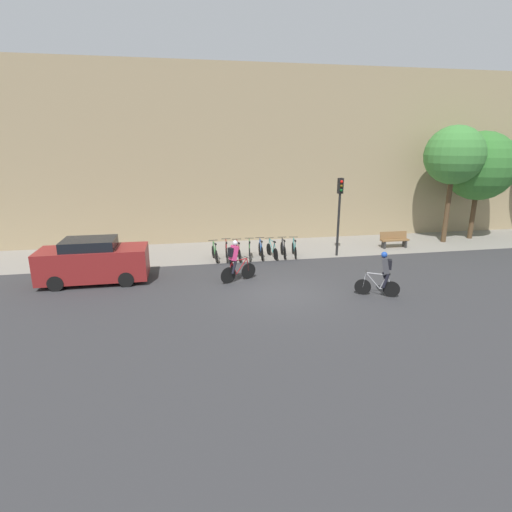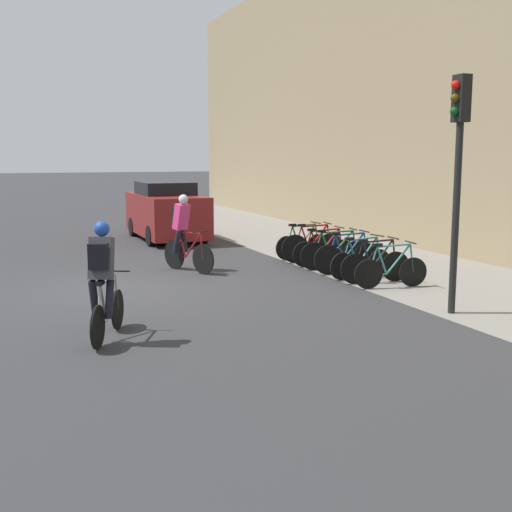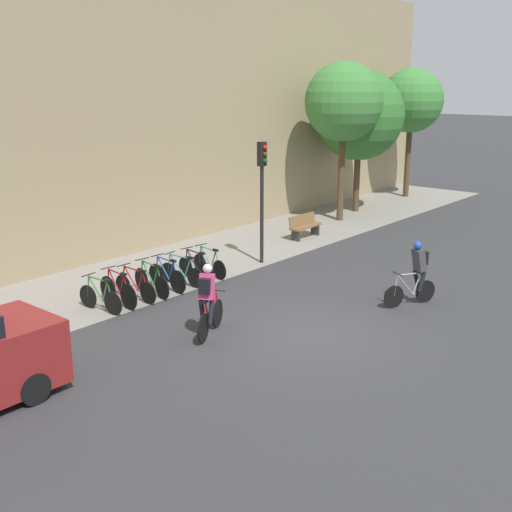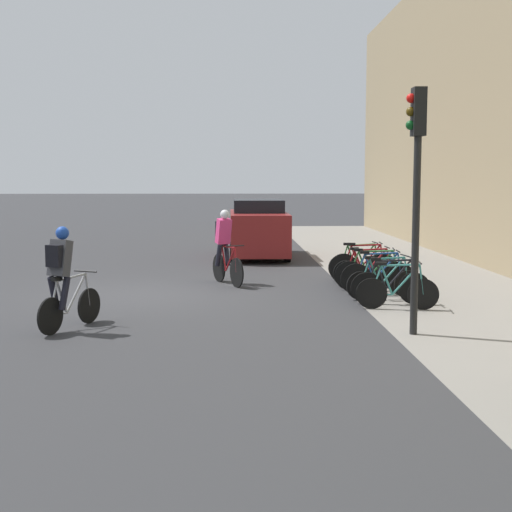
{
  "view_description": "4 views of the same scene",
  "coord_description": "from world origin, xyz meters",
  "px_view_note": "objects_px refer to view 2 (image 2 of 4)",
  "views": [
    {
      "loc": [
        -3.63,
        -13.99,
        5.58
      ],
      "look_at": [
        -0.55,
        2.5,
        0.86
      ],
      "focal_mm": 28.0,
      "sensor_mm": 36.0,
      "label": 1
    },
    {
      "loc": [
        12.78,
        -2.27,
        2.65
      ],
      "look_at": [
        1.51,
        2.31,
        0.76
      ],
      "focal_mm": 45.0,
      "sensor_mm": 36.0,
      "label": 2
    },
    {
      "loc": [
        -11.62,
        -8.17,
        5.85
      ],
      "look_at": [
        0.96,
        2.42,
        1.33
      ],
      "focal_mm": 45.0,
      "sensor_mm": 36.0,
      "label": 3
    },
    {
      "loc": [
        15.46,
        1.85,
        2.55
      ],
      "look_at": [
        0.38,
        2.42,
        0.89
      ],
      "focal_mm": 50.0,
      "sensor_mm": 36.0,
      "label": 4
    }
  ],
  "objects_px": {
    "parked_bike_0": "(302,244)",
    "parked_bike_3": "(335,253)",
    "parked_bike_7": "(391,269)",
    "parked_bike_4": "(347,256)",
    "cyclist_grey": "(103,278)",
    "parked_bike_1": "(312,246)",
    "cyclist_pink": "(183,231)",
    "traffic_light_pole": "(458,152)",
    "parked_car": "(166,212)",
    "parked_bike_5": "(361,261)",
    "parked_bike_6": "(375,264)",
    "parked_bike_2": "(323,250)"
  },
  "relations": [
    {
      "from": "parked_bike_5",
      "to": "cyclist_pink",
      "type": "bearing_deg",
      "value": -124.89
    },
    {
      "from": "parked_bike_3",
      "to": "parked_bike_4",
      "type": "height_order",
      "value": "parked_bike_4"
    },
    {
      "from": "parked_bike_4",
      "to": "traffic_light_pole",
      "type": "xyz_separation_m",
      "value": [
        3.96,
        -0.27,
        2.32
      ]
    },
    {
      "from": "parked_bike_1",
      "to": "parked_bike_4",
      "type": "distance_m",
      "value": 1.75
    },
    {
      "from": "cyclist_grey",
      "to": "parked_bike_7",
      "type": "height_order",
      "value": "cyclist_grey"
    },
    {
      "from": "parked_bike_6",
      "to": "parked_bike_7",
      "type": "distance_m",
      "value": 0.58
    },
    {
      "from": "cyclist_pink",
      "to": "parked_bike_0",
      "type": "xyz_separation_m",
      "value": [
        -0.57,
        3.36,
        -0.56
      ]
    },
    {
      "from": "traffic_light_pole",
      "to": "parked_car",
      "type": "distance_m",
      "value": 11.8
    },
    {
      "from": "parked_bike_3",
      "to": "cyclist_grey",
      "type": "bearing_deg",
      "value": -55.98
    },
    {
      "from": "traffic_light_pole",
      "to": "parked_car",
      "type": "bearing_deg",
      "value": -169.89
    },
    {
      "from": "cyclist_grey",
      "to": "parked_bike_6",
      "type": "relative_size",
      "value": 1.09
    },
    {
      "from": "parked_bike_1",
      "to": "parked_bike_6",
      "type": "relative_size",
      "value": 1.05
    },
    {
      "from": "parked_bike_1",
      "to": "parked_bike_3",
      "type": "height_order",
      "value": "parked_bike_1"
    },
    {
      "from": "parked_bike_7",
      "to": "parked_bike_4",
      "type": "bearing_deg",
      "value": 179.96
    },
    {
      "from": "traffic_light_pole",
      "to": "parked_bike_2",
      "type": "bearing_deg",
      "value": 177.04
    },
    {
      "from": "parked_bike_0",
      "to": "parked_bike_3",
      "type": "height_order",
      "value": "parked_bike_3"
    },
    {
      "from": "cyclist_grey",
      "to": "parked_bike_2",
      "type": "distance_m",
      "value": 7.62
    },
    {
      "from": "cyclist_grey",
      "to": "parked_bike_4",
      "type": "relative_size",
      "value": 1.06
    },
    {
      "from": "parked_bike_5",
      "to": "parked_bike_1",
      "type": "bearing_deg",
      "value": 179.93
    },
    {
      "from": "parked_bike_2",
      "to": "parked_bike_3",
      "type": "height_order",
      "value": "parked_bike_3"
    },
    {
      "from": "parked_bike_1",
      "to": "cyclist_pink",
      "type": "bearing_deg",
      "value": -90.17
    },
    {
      "from": "parked_bike_0",
      "to": "parked_bike_7",
      "type": "bearing_deg",
      "value": -0.01
    },
    {
      "from": "parked_bike_3",
      "to": "traffic_light_pole",
      "type": "xyz_separation_m",
      "value": [
        4.54,
        -0.27,
        2.33
      ]
    },
    {
      "from": "parked_bike_5",
      "to": "parked_bike_7",
      "type": "bearing_deg",
      "value": 0.04
    },
    {
      "from": "parked_bike_0",
      "to": "parked_bike_3",
      "type": "bearing_deg",
      "value": -0.02
    },
    {
      "from": "parked_bike_4",
      "to": "parked_bike_7",
      "type": "relative_size",
      "value": 1.05
    },
    {
      "from": "parked_bike_5",
      "to": "parked_bike_6",
      "type": "height_order",
      "value": "parked_bike_6"
    },
    {
      "from": "cyclist_pink",
      "to": "parked_bike_6",
      "type": "xyz_separation_m",
      "value": [
        2.92,
        3.36,
        -0.55
      ]
    },
    {
      "from": "parked_bike_7",
      "to": "parked_car",
      "type": "bearing_deg",
      "value": -165.98
    },
    {
      "from": "cyclist_pink",
      "to": "parked_bike_2",
      "type": "distance_m",
      "value": 3.46
    },
    {
      "from": "parked_bike_7",
      "to": "traffic_light_pole",
      "type": "bearing_deg",
      "value": -6.84
    },
    {
      "from": "cyclist_pink",
      "to": "parked_bike_5",
      "type": "distance_m",
      "value": 4.14
    },
    {
      "from": "parked_bike_6",
      "to": "parked_bike_2",
      "type": "bearing_deg",
      "value": -179.96
    },
    {
      "from": "parked_bike_6",
      "to": "parked_car",
      "type": "relative_size",
      "value": 0.37
    },
    {
      "from": "parked_bike_0",
      "to": "parked_bike_5",
      "type": "bearing_deg",
      "value": -0.03
    },
    {
      "from": "parked_car",
      "to": "parked_bike_0",
      "type": "bearing_deg",
      "value": 24.04
    },
    {
      "from": "parked_bike_0",
      "to": "parked_bike_6",
      "type": "height_order",
      "value": "parked_bike_6"
    },
    {
      "from": "cyclist_grey",
      "to": "parked_bike_0",
      "type": "height_order",
      "value": "cyclist_grey"
    },
    {
      "from": "parked_bike_2",
      "to": "parked_bike_3",
      "type": "xyz_separation_m",
      "value": [
        0.58,
        0.0,
        0.01
      ]
    },
    {
      "from": "parked_bike_4",
      "to": "parked_bike_6",
      "type": "xyz_separation_m",
      "value": [
        1.17,
        -0.0,
        -0.01
      ]
    },
    {
      "from": "parked_bike_4",
      "to": "traffic_light_pole",
      "type": "bearing_deg",
      "value": -3.85
    },
    {
      "from": "cyclist_pink",
      "to": "parked_car",
      "type": "height_order",
      "value": "parked_car"
    },
    {
      "from": "parked_car",
      "to": "cyclist_pink",
      "type": "bearing_deg",
      "value": -10.32
    },
    {
      "from": "parked_bike_4",
      "to": "parked_bike_3",
      "type": "bearing_deg",
      "value": -179.88
    },
    {
      "from": "cyclist_pink",
      "to": "parked_bike_0",
      "type": "distance_m",
      "value": 3.46
    },
    {
      "from": "parked_bike_2",
      "to": "parked_bike_5",
      "type": "relative_size",
      "value": 1.02
    },
    {
      "from": "parked_bike_0",
      "to": "parked_bike_1",
      "type": "height_order",
      "value": "parked_bike_1"
    },
    {
      "from": "cyclist_grey",
      "to": "parked_bike_6",
      "type": "distance_m",
      "value": 6.47
    },
    {
      "from": "parked_bike_0",
      "to": "parked_bike_3",
      "type": "xyz_separation_m",
      "value": [
        1.75,
        -0.0,
        0.01
      ]
    },
    {
      "from": "cyclist_pink",
      "to": "parked_car",
      "type": "distance_m",
      "value": 5.85
    }
  ]
}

